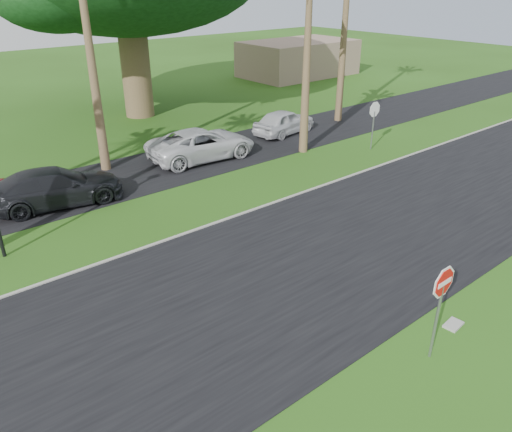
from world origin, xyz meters
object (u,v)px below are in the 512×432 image
Objects in this scene: stop_sign_near at (441,295)px; car_pickup at (284,122)px; stop_sign_far at (374,116)px; car_dark at (55,187)px; car_minivan at (202,144)px.

stop_sign_near reaches higher than car_pickup.
stop_sign_far is 0.51× the size of car_dark.
car_pickup is (9.88, 15.97, -1.08)m from stop_sign_near.
car_dark is (-15.19, 3.40, -1.03)m from stop_sign_far.
car_dark is 13.66m from car_pickup.
car_pickup is at bearing -71.91° from stop_sign_far.
stop_sign_near is 0.51× the size of car_dark.
car_minivan reaches higher than car_pickup.
car_pickup is (6.05, 0.64, -0.05)m from car_minivan.
car_dark is at bearing 104.38° from stop_sign_near.
stop_sign_near is 18.81m from car_pickup.
stop_sign_far is 0.49× the size of car_minivan.
stop_sign_far is at bearing -170.76° from car_pickup.
car_minivan is at bearing 76.00° from stop_sign_near.
stop_sign_near is at bearing -156.14° from car_dark.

